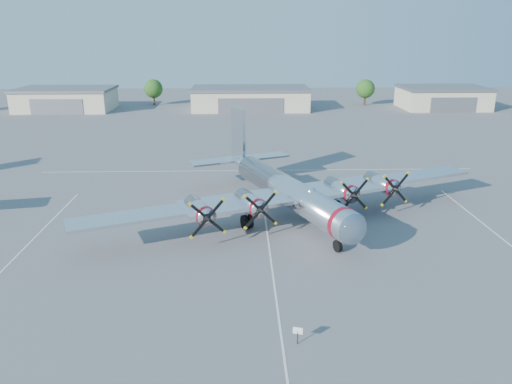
{
  "coord_description": "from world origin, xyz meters",
  "views": [
    {
      "loc": [
        -2.48,
        -42.1,
        18.61
      ],
      "look_at": [
        -0.99,
        5.39,
        3.2
      ],
      "focal_mm": 35.0,
      "sensor_mm": 36.0,
      "label": 1
    }
  ],
  "objects_px": {
    "tree_west": "(153,89)",
    "main_bomber_b29": "(284,215)",
    "hangar_east": "(442,97)",
    "hangar_west": "(66,99)",
    "hangar_center": "(250,98)",
    "tree_east": "(365,89)",
    "info_placard": "(298,332)"
  },
  "relations": [
    {
      "from": "tree_west",
      "to": "main_bomber_b29",
      "type": "xyz_separation_m",
      "value": [
        27.08,
        -82.61,
        -4.22
      ]
    },
    {
      "from": "hangar_east",
      "to": "hangar_west",
      "type": "bearing_deg",
      "value": -180.0
    },
    {
      "from": "hangar_center",
      "to": "tree_west",
      "type": "xyz_separation_m",
      "value": [
        -25.0,
        8.04,
        1.51
      ]
    },
    {
      "from": "hangar_west",
      "to": "tree_east",
      "type": "relative_size",
      "value": 3.4
    },
    {
      "from": "hangar_east",
      "to": "tree_east",
      "type": "distance_m",
      "value": 19.04
    },
    {
      "from": "hangar_west",
      "to": "main_bomber_b29",
      "type": "distance_m",
      "value": 88.23
    },
    {
      "from": "main_bomber_b29",
      "to": "info_placard",
      "type": "xyz_separation_m",
      "value": [
        -1.14,
        -22.93,
        0.83
      ]
    },
    {
      "from": "hangar_west",
      "to": "tree_east",
      "type": "bearing_deg",
      "value": 4.6
    },
    {
      "from": "hangar_west",
      "to": "hangar_east",
      "type": "xyz_separation_m",
      "value": [
        93.0,
        0.0,
        0.0
      ]
    },
    {
      "from": "hangar_east",
      "to": "info_placard",
      "type": "height_order",
      "value": "hangar_east"
    },
    {
      "from": "tree_west",
      "to": "tree_east",
      "type": "distance_m",
      "value": 55.04
    },
    {
      "from": "info_placard",
      "to": "tree_west",
      "type": "bearing_deg",
      "value": 119.63
    },
    {
      "from": "hangar_east",
      "to": "tree_east",
      "type": "xyz_separation_m",
      "value": [
        -18.0,
        6.04,
        1.51
      ]
    },
    {
      "from": "hangar_west",
      "to": "info_placard",
      "type": "distance_m",
      "value": 107.8
    },
    {
      "from": "tree_west",
      "to": "hangar_west",
      "type": "bearing_deg",
      "value": -158.11
    },
    {
      "from": "info_placard",
      "to": "hangar_east",
      "type": "bearing_deg",
      "value": 80.06
    },
    {
      "from": "hangar_west",
      "to": "tree_east",
      "type": "xyz_separation_m",
      "value": [
        75.0,
        6.04,
        1.51
      ]
    },
    {
      "from": "tree_west",
      "to": "main_bomber_b29",
      "type": "relative_size",
      "value": 0.15
    },
    {
      "from": "tree_west",
      "to": "hangar_east",
      "type": "bearing_deg",
      "value": -6.28
    },
    {
      "from": "hangar_east",
      "to": "info_placard",
      "type": "relative_size",
      "value": 17.54
    },
    {
      "from": "tree_west",
      "to": "tree_east",
      "type": "relative_size",
      "value": 1.0
    },
    {
      "from": "hangar_west",
      "to": "tree_west",
      "type": "bearing_deg",
      "value": 21.89
    },
    {
      "from": "hangar_west",
      "to": "hangar_center",
      "type": "height_order",
      "value": "same"
    },
    {
      "from": "hangar_east",
      "to": "main_bomber_b29",
      "type": "bearing_deg",
      "value": -121.63
    },
    {
      "from": "tree_west",
      "to": "info_placard",
      "type": "height_order",
      "value": "tree_west"
    },
    {
      "from": "hangar_center",
      "to": "info_placard",
      "type": "height_order",
      "value": "hangar_center"
    },
    {
      "from": "main_bomber_b29",
      "to": "hangar_center",
      "type": "bearing_deg",
      "value": 69.14
    },
    {
      "from": "hangar_center",
      "to": "main_bomber_b29",
      "type": "distance_m",
      "value": 74.65
    },
    {
      "from": "hangar_west",
      "to": "hangar_center",
      "type": "relative_size",
      "value": 0.79
    },
    {
      "from": "hangar_east",
      "to": "main_bomber_b29",
      "type": "relative_size",
      "value": 0.47
    },
    {
      "from": "hangar_east",
      "to": "main_bomber_b29",
      "type": "distance_m",
      "value": 87.62
    },
    {
      "from": "tree_east",
      "to": "main_bomber_b29",
      "type": "xyz_separation_m",
      "value": [
        -27.92,
        -80.61,
        -4.22
      ]
    }
  ]
}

